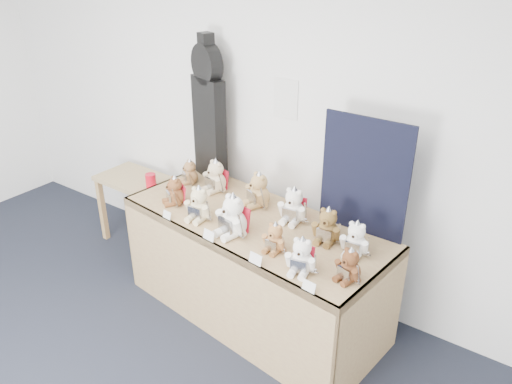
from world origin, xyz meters
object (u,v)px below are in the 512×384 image
Objects in this scene: teddy_front_right at (275,239)px; side_table at (140,191)px; guitar_case at (209,111)px; teddy_front_end at (349,266)px; teddy_back_left at (216,177)px; teddy_back_end at (356,240)px; teddy_back_centre_left at (258,191)px; teddy_front_far_right at (302,257)px; teddy_back_far_left at (190,173)px; display_table at (246,246)px; teddy_front_left at (199,205)px; red_cup at (151,180)px; teddy_back_right at (327,227)px; teddy_front_centre at (233,217)px; teddy_back_centre_right at (293,207)px; teddy_front_far_left at (175,192)px.

side_table is at bearing 165.44° from teddy_front_right.
guitar_case is at bearing 149.09° from teddy_front_right.
teddy_front_end is 0.81× the size of teddy_back_left.
teddy_front_right is 0.86× the size of teddy_back_end.
teddy_back_centre_left is at bearing 162.94° from teddy_back_end.
teddy_front_end is at bearing -6.07° from teddy_back_left.
teddy_back_far_left is (-1.40, 0.56, -0.01)m from teddy_front_far_right.
display_table is 0.72m from teddy_front_far_right.
teddy_front_left is 1.20× the size of teddy_front_end.
side_table is at bearing 167.54° from red_cup.
guitar_case reaches higher than teddy_back_right.
teddy_front_right is 0.51m from teddy_back_end.
teddy_back_left is at bearing 156.42° from display_table.
teddy_back_centre_left is (-0.10, 0.29, 0.30)m from display_table.
teddy_back_far_left is (-0.69, 0.00, -0.03)m from teddy_back_centre_left.
teddy_back_far_left is (-0.80, 0.45, -0.04)m from teddy_front_centre.
teddy_back_centre_right is at bearing 114.10° from teddy_front_far_right.
teddy_back_left is 0.77m from teddy_back_centre_right.
teddy_front_right is 0.95× the size of teddy_front_end.
teddy_front_far_left is at bearing -61.16° from guitar_case.
teddy_back_centre_left reaches higher than teddy_back_centre_right.
teddy_back_end reaches higher than display_table.
teddy_front_right is at bearing -11.98° from guitar_case.
display_table is at bearing -175.92° from teddy_front_end.
teddy_front_end is 1.73m from teddy_back_far_left.
guitar_case reaches higher than teddy_front_far_left.
teddy_front_centre is 1.26× the size of teddy_front_far_right.
teddy_back_centre_right is (-0.10, 0.40, 0.03)m from teddy_front_right.
teddy_back_right reaches higher than teddy_front_far_left.
teddy_back_centre_left is (0.63, -0.20, -0.46)m from guitar_case.
teddy_front_far_right is at bearing 13.38° from teddy_back_far_left.
teddy_back_left is 1.33m from teddy_back_end.
guitar_case is 0.87m from teddy_front_left.
guitar_case is (-0.73, 0.49, 0.76)m from display_table.
teddy_back_end reaches higher than teddy_front_far_left.
display_table is 9.25× the size of teddy_back_far_left.
display_table is 0.47m from teddy_front_right.
teddy_front_far_left is 0.85× the size of teddy_back_centre_right.
teddy_back_left is at bearing 0.07° from side_table.
teddy_front_left is 0.98× the size of teddy_back_left.
display_table is at bearing -172.81° from teddy_back_right.
guitar_case is at bearing 151.02° from teddy_front_centre.
teddy_front_right is at bearing 13.32° from teddy_back_far_left.
teddy_back_right is (0.89, 0.26, -0.00)m from teddy_front_left.
teddy_front_far_left is 1.11× the size of teddy_front_right.
display_table is 8.40× the size of teddy_front_far_left.
teddy_back_centre_right is (-0.36, 0.50, 0.01)m from teddy_front_far_right.
teddy_back_right reaches higher than display_table.
teddy_front_far_right is at bearing -90.71° from teddy_back_right.
guitar_case is 1.35m from teddy_front_right.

